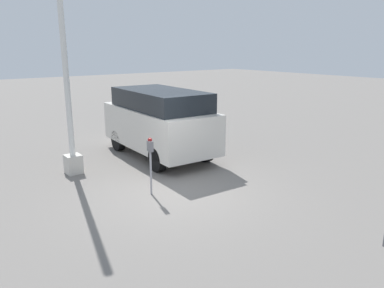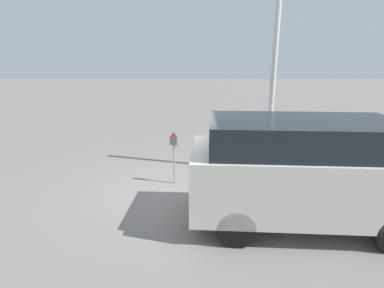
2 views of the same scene
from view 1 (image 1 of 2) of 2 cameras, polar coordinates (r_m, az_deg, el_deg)
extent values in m
plane|color=slate|center=(9.59, -2.91, -7.34)|extent=(80.00, 80.00, 0.00)
cylinder|color=#9E9EA3|center=(9.31, -6.29, -4.42)|extent=(0.05, 0.05, 1.12)
cube|color=slate|center=(9.11, -6.40, -0.31)|extent=(0.22, 0.15, 0.26)
sphere|color=maroon|center=(9.07, -6.43, 0.62)|extent=(0.11, 0.11, 0.11)
cube|color=beige|center=(11.41, -17.62, -2.94)|extent=(0.44, 0.44, 0.55)
cylinder|color=silver|center=(10.93, -18.93, 13.30)|extent=(0.16, 0.16, 5.85)
cube|color=beige|center=(12.51, -5.04, 2.61)|extent=(4.65, 2.22, 1.26)
cube|color=black|center=(12.26, -4.87, 6.80)|extent=(3.73, 2.02, 0.61)
cube|color=orange|center=(14.30, -11.67, 1.90)|extent=(0.09, 0.12, 0.20)
cylinder|color=black|center=(13.51, -11.17, 0.54)|extent=(0.74, 0.28, 0.73)
cylinder|color=black|center=(14.27, -4.72, 1.51)|extent=(0.74, 0.28, 0.73)
cylinder|color=black|center=(11.06, -5.30, -2.37)|extent=(0.74, 0.28, 0.73)
cylinder|color=black|center=(11.97, 2.02, -1.00)|extent=(0.74, 0.28, 0.73)
camera|label=2|loc=(14.68, 19.41, 13.15)|focal=28.00mm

